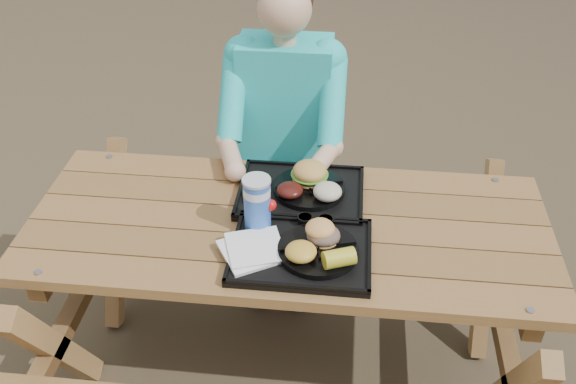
# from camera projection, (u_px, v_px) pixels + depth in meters

# --- Properties ---
(ground) EXTENTS (60.00, 60.00, 0.00)m
(ground) POSITION_uv_depth(u_px,v_px,m) (288.00, 364.00, 2.65)
(ground) COLOR #999999
(ground) RESTS_ON ground
(picnic_table) EXTENTS (1.80, 1.49, 0.75)m
(picnic_table) POSITION_uv_depth(u_px,v_px,m) (288.00, 300.00, 2.43)
(picnic_table) COLOR #999999
(picnic_table) RESTS_ON ground
(tray_near) EXTENTS (0.45, 0.35, 0.02)m
(tray_near) POSITION_uv_depth(u_px,v_px,m) (301.00, 253.00, 2.07)
(tray_near) COLOR black
(tray_near) RESTS_ON picnic_table
(tray_far) EXTENTS (0.45, 0.35, 0.02)m
(tray_far) POSITION_uv_depth(u_px,v_px,m) (301.00, 194.00, 2.33)
(tray_far) COLOR black
(tray_far) RESTS_ON picnic_table
(plate_near) EXTENTS (0.26, 0.26, 0.02)m
(plate_near) POSITION_uv_depth(u_px,v_px,m) (318.00, 250.00, 2.05)
(plate_near) COLOR black
(plate_near) RESTS_ON tray_near
(plate_far) EXTENTS (0.26, 0.26, 0.02)m
(plate_far) POSITION_uv_depth(u_px,v_px,m) (309.00, 188.00, 2.32)
(plate_far) COLOR black
(plate_far) RESTS_ON tray_far
(napkin_stack) EXTENTS (0.25, 0.25, 0.02)m
(napkin_stack) POSITION_uv_depth(u_px,v_px,m) (251.00, 250.00, 2.05)
(napkin_stack) COLOR white
(napkin_stack) RESTS_ON tray_near
(soda_cup) EXTENTS (0.09, 0.09, 0.18)m
(soda_cup) POSITION_uv_depth(u_px,v_px,m) (257.00, 204.00, 2.11)
(soda_cup) COLOR blue
(soda_cup) RESTS_ON tray_near
(condiment_bbq) EXTENTS (0.05, 0.05, 0.03)m
(condiment_bbq) POSITION_uv_depth(u_px,v_px,m) (305.00, 220.00, 2.16)
(condiment_bbq) COLOR black
(condiment_bbq) RESTS_ON tray_near
(condiment_mustard) EXTENTS (0.06, 0.06, 0.03)m
(condiment_mustard) POSITION_uv_depth(u_px,v_px,m) (325.00, 222.00, 2.15)
(condiment_mustard) COLOR yellow
(condiment_mustard) RESTS_ON tray_near
(sandwich) EXTENTS (0.10, 0.10, 0.11)m
(sandwich) POSITION_uv_depth(u_px,v_px,m) (324.00, 228.00, 2.04)
(sandwich) COLOR #E69C51
(sandwich) RESTS_ON plate_near
(mac_cheese) EXTENTS (0.10, 0.10, 0.05)m
(mac_cheese) POSITION_uv_depth(u_px,v_px,m) (301.00, 252.00, 1.99)
(mac_cheese) COLOR gold
(mac_cheese) RESTS_ON plate_near
(corn_cob) EXTENTS (0.13, 0.13, 0.06)m
(corn_cob) POSITION_uv_depth(u_px,v_px,m) (339.00, 258.00, 1.96)
(corn_cob) COLOR gold
(corn_cob) RESTS_ON plate_near
(cutlery_far) EXTENTS (0.10, 0.17, 0.01)m
(cutlery_far) POSITION_uv_depth(u_px,v_px,m) (252.00, 187.00, 2.34)
(cutlery_far) COLOR black
(cutlery_far) RESTS_ON tray_far
(burger) EXTENTS (0.13, 0.13, 0.11)m
(burger) POSITION_uv_depth(u_px,v_px,m) (310.00, 167.00, 2.31)
(burger) COLOR gold
(burger) RESTS_ON plate_far
(baked_beans) EXTENTS (0.09, 0.09, 0.04)m
(baked_beans) POSITION_uv_depth(u_px,v_px,m) (290.00, 190.00, 2.26)
(baked_beans) COLOR #42110D
(baked_beans) RESTS_ON plate_far
(potato_salad) EXTENTS (0.10, 0.10, 0.06)m
(potato_salad) POSITION_uv_depth(u_px,v_px,m) (327.00, 192.00, 2.24)
(potato_salad) COLOR beige
(potato_salad) RESTS_ON plate_far
(diner) EXTENTS (0.48, 0.84, 1.28)m
(diner) POSITION_uv_depth(u_px,v_px,m) (285.00, 149.00, 2.80)
(diner) COLOR #18AEAE
(diner) RESTS_ON ground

